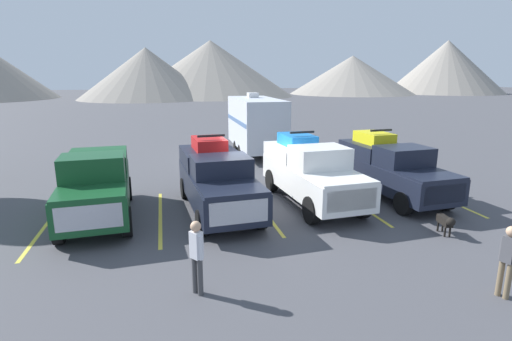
{
  "coord_description": "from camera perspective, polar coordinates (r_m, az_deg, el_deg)",
  "views": [
    {
      "loc": [
        -3.37,
        -14.18,
        4.8
      ],
      "look_at": [
        0.0,
        0.24,
        1.2
      ],
      "focal_mm": 28.01,
      "sensor_mm": 36.0,
      "label": 1
    }
  ],
  "objects": [
    {
      "name": "lot_stripe_a",
      "position": [
        14.77,
        -27.83,
        -6.93
      ],
      "size": [
        0.12,
        5.5,
        0.01
      ],
      "primitive_type": "cube",
      "color": "gold",
      "rests_on": "ground"
    },
    {
      "name": "lot_stripe_c",
      "position": [
        14.64,
        0.9,
        -5.46
      ],
      "size": [
        0.12,
        5.5,
        0.01
      ],
      "primitive_type": "cube",
      "color": "gold",
      "rests_on": "ground"
    },
    {
      "name": "person_a",
      "position": [
        10.33,
        32.29,
        -10.4
      ],
      "size": [
        0.26,
        0.35,
        1.66
      ],
      "color": "#726047",
      "rests_on": "ground"
    },
    {
      "name": "person_b",
      "position": [
        9.0,
        -8.48,
        -11.52
      ],
      "size": [
        0.31,
        0.33,
        1.72
      ],
      "color": "#3F3F42",
      "rests_on": "ground"
    },
    {
      "name": "lot_stripe_d",
      "position": [
        15.87,
        13.75,
        -4.32
      ],
      "size": [
        0.12,
        5.5,
        0.01
      ],
      "primitive_type": "cube",
      "color": "gold",
      "rests_on": "ground"
    },
    {
      "name": "dog",
      "position": [
        13.47,
        25.56,
        -6.61
      ],
      "size": [
        0.37,
        0.89,
        0.65
      ],
      "color": "black",
      "rests_on": "ground"
    },
    {
      "name": "pickup_truck_b",
      "position": [
        14.29,
        -5.64,
        -1.07
      ],
      "size": [
        2.48,
        5.91,
        2.61
      ],
      "color": "black",
      "rests_on": "ground"
    },
    {
      "name": "pickup_truck_d",
      "position": [
        16.81,
        18.64,
        0.46
      ],
      "size": [
        2.41,
        5.69,
        2.58
      ],
      "color": "black",
      "rests_on": "ground"
    },
    {
      "name": "pickup_truck_a",
      "position": [
        14.48,
        -21.83,
        -1.8
      ],
      "size": [
        2.48,
        5.61,
        2.29
      ],
      "color": "#144723",
      "rests_on": "ground"
    },
    {
      "name": "ground_plane",
      "position": [
        15.34,
        0.2,
        -4.56
      ],
      "size": [
        240.0,
        240.0,
        0.0
      ],
      "primitive_type": "plane",
      "color": "#47474C"
    },
    {
      "name": "lot_stripe_e",
      "position": [
        17.77,
        24.28,
        -3.23
      ],
      "size": [
        0.12,
        5.5,
        0.01
      ],
      "primitive_type": "cube",
      "color": "gold",
      "rests_on": "ground"
    },
    {
      "name": "mountain_ridge",
      "position": [
        90.81,
        -20.85,
        14.02
      ],
      "size": [
        160.51,
        43.46,
        16.7
      ],
      "color": "gray",
      "rests_on": "ground"
    },
    {
      "name": "camper_trailer_a",
      "position": [
        24.06,
        0.01,
        6.83
      ],
      "size": [
        2.44,
        7.34,
        3.67
      ],
      "color": "silver",
      "rests_on": "ground"
    },
    {
      "name": "pickup_truck_c",
      "position": [
        15.26,
        7.78,
        -0.01
      ],
      "size": [
        2.48,
        5.89,
        2.61
      ],
      "color": "white",
      "rests_on": "ground"
    },
    {
      "name": "lot_stripe_b",
      "position": [
        14.25,
        -13.51,
        -6.4
      ],
      "size": [
        0.12,
        5.5,
        0.01
      ],
      "primitive_type": "cube",
      "color": "gold",
      "rests_on": "ground"
    }
  ]
}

